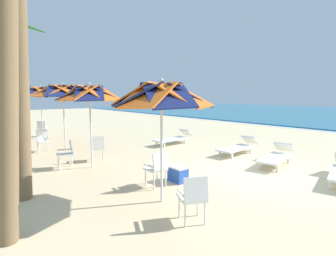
# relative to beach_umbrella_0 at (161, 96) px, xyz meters

# --- Properties ---
(ground_plane) EXTENTS (80.00, 80.00, 0.00)m
(ground_plane) POSITION_rel_beach_umbrella_0_xyz_m (0.10, 3.27, -2.19)
(ground_plane) COLOR beige
(beach_umbrella_0) EXTENTS (2.10, 2.10, 2.55)m
(beach_umbrella_0) POSITION_rel_beach_umbrella_0_xyz_m (0.00, 0.00, 0.00)
(beach_umbrella_0) COLOR silver
(beach_umbrella_0) RESTS_ON ground
(plastic_chair_0) EXTENTS (0.47, 0.44, 0.87)m
(plastic_chair_0) POSITION_rel_beach_umbrella_0_xyz_m (-0.76, 0.45, -1.70)
(plastic_chair_0) COLOR white
(plastic_chair_0) RESTS_ON ground
(plastic_chair_1) EXTENTS (0.61, 0.59, 0.87)m
(plastic_chair_1) POSITION_rel_beach_umbrella_0_xyz_m (1.07, -0.14, -1.70)
(plastic_chair_1) COLOR white
(plastic_chair_1) RESTS_ON ground
(beach_umbrella_1) EXTENTS (2.01, 2.01, 2.59)m
(beach_umbrella_1) POSITION_rel_beach_umbrella_0_xyz_m (-3.41, -0.08, 0.05)
(beach_umbrella_1) COLOR silver
(beach_umbrella_1) RESTS_ON ground
(plastic_chair_2) EXTENTS (0.59, 0.57, 0.87)m
(plastic_chair_2) POSITION_rel_beach_umbrella_0_xyz_m (-4.02, 0.38, -1.70)
(plastic_chair_2) COLOR white
(plastic_chair_2) RESTS_ON ground
(plastic_chair_3) EXTENTS (0.52, 0.54, 0.87)m
(plastic_chair_3) POSITION_rel_beach_umbrella_0_xyz_m (-3.80, -0.69, -1.70)
(plastic_chair_3) COLOR white
(plastic_chair_3) RESTS_ON ground
(beach_umbrella_2) EXTENTS (2.63, 2.63, 2.71)m
(beach_umbrella_2) POSITION_rel_beach_umbrella_0_xyz_m (-6.63, 0.15, 0.18)
(beach_umbrella_2) COLOR silver
(beach_umbrella_2) RESTS_ON ground
(plastic_chair_4) EXTENTS (0.50, 0.47, 0.87)m
(plastic_chair_4) POSITION_rel_beach_umbrella_0_xyz_m (-6.81, -0.65, -1.70)
(plastic_chair_4) COLOR white
(plastic_chair_4) RESTS_ON ground
(beach_umbrella_3) EXTENTS (2.56, 2.56, 2.70)m
(beach_umbrella_3) POSITION_rel_beach_umbrella_0_xyz_m (-9.91, 0.10, 0.17)
(beach_umbrella_3) COLOR silver
(beach_umbrella_3) RESTS_ON ground
(plastic_chair_5) EXTENTS (0.62, 0.61, 0.87)m
(plastic_chair_5) POSITION_rel_beach_umbrella_0_xyz_m (-10.85, 0.29, -1.70)
(plastic_chair_5) COLOR white
(plastic_chair_5) RESTS_ON ground
(sun_lounger_1) EXTENTS (1.09, 2.23, 0.62)m
(sun_lounger_1) POSITION_rel_beach_umbrella_0_xyz_m (0.01, 4.68, -1.91)
(sun_lounger_1) COLOR white
(sun_lounger_1) RESTS_ON ground
(sun_lounger_2) EXTENTS (0.77, 2.18, 0.62)m
(sun_lounger_2) POSITION_rel_beach_umbrella_0_xyz_m (-1.68, 5.01, -1.91)
(sun_lounger_2) COLOR white
(sun_lounger_2) RESTS_ON ground
(sun_lounger_3) EXTENTS (0.76, 2.18, 0.62)m
(sun_lounger_3) POSITION_rel_beach_umbrella_0_xyz_m (-4.75, 4.41, -1.91)
(sun_lounger_3) COLOR white
(sun_lounger_3) RESTS_ON ground
(palm_tree_2) EXTENTS (3.24, 2.44, 5.95)m
(palm_tree_2) POSITION_rel_beach_umbrella_0_xyz_m (-1.99, -2.12, 1.39)
(palm_tree_2) COLOR brown
(palm_tree_2) RESTS_ON ground
(cooler_box) EXTENTS (0.50, 0.34, 0.40)m
(cooler_box) POSITION_rel_beach_umbrella_0_xyz_m (-0.75, 1.12, -1.99)
(cooler_box) COLOR blue
(cooler_box) RESTS_ON ground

